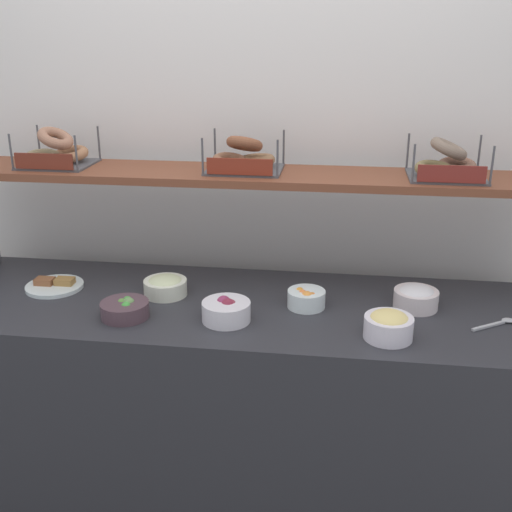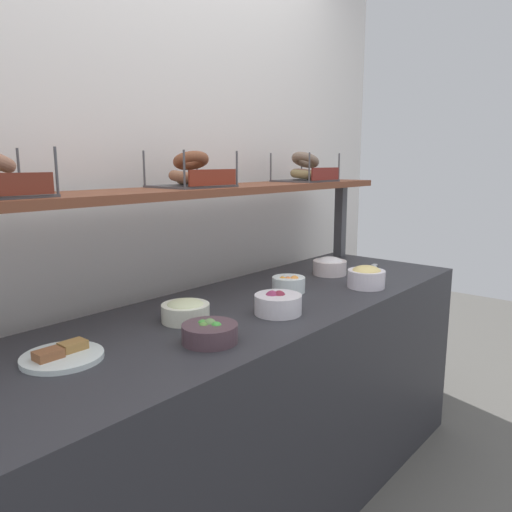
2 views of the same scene
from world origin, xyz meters
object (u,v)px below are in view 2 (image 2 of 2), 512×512
at_px(bowl_egg_salad, 366,277).
at_px(bagel_basket_poppy, 305,172).
at_px(serving_spoon_near_plate, 375,267).
at_px(serving_plate_white, 62,356).
at_px(bowl_fruit_salad, 289,284).
at_px(bowl_beet_salad, 278,303).
at_px(bowl_scallion_spread, 185,310).
at_px(bagel_basket_cinnamon_raisin, 192,175).
at_px(bowl_veggie_mix, 210,332).
at_px(bowl_cream_cheese, 330,266).

bearing_deg(bowl_egg_salad, bagel_basket_poppy, 66.44).
bearing_deg(bagel_basket_poppy, serving_spoon_near_plate, -60.49).
bearing_deg(bagel_basket_poppy, serving_plate_white, -171.38).
bearing_deg(bowl_fruit_salad, bowl_beet_salad, -150.79).
height_order(bowl_scallion_spread, bagel_basket_cinnamon_raisin, bagel_basket_cinnamon_raisin).
distance_m(serving_spoon_near_plate, bagel_basket_poppy, 0.59).
bearing_deg(serving_plate_white, bagel_basket_cinnamon_raisin, 18.72).
distance_m(bowl_veggie_mix, bowl_cream_cheese, 1.03).
bearing_deg(bagel_basket_cinnamon_raisin, bowl_veggie_mix, -128.09).
height_order(bowl_beet_salad, serving_spoon_near_plate, bowl_beet_salad).
distance_m(bowl_fruit_salad, bagel_basket_cinnamon_raisin, 0.59).
bearing_deg(bowl_scallion_spread, bowl_veggie_mix, -113.05).
relative_size(bowl_scallion_spread, bagel_basket_poppy, 0.57).
height_order(bowl_egg_salad, bowl_veggie_mix, bowl_egg_salad).
xyz_separation_m(bowl_veggie_mix, bowl_beet_salad, (0.35, 0.02, 0.01)).
xyz_separation_m(bowl_beet_salad, bowl_scallion_spread, (-0.27, 0.19, -0.00)).
bearing_deg(bowl_egg_salad, serving_spoon_near_plate, 21.63).
distance_m(bowl_egg_salad, bowl_veggie_mix, 0.90).
height_order(bowl_beet_salad, bagel_basket_poppy, bagel_basket_poppy).
bearing_deg(bagel_basket_cinnamon_raisin, bowl_fruit_salad, -46.41).
relative_size(bowl_fruit_salad, bagel_basket_poppy, 0.48).
bearing_deg(bowl_egg_salad, bowl_veggie_mix, 177.62).
bearing_deg(bowl_egg_salad, bowl_cream_cheese, 66.23).
bearing_deg(bowl_cream_cheese, bowl_egg_salad, -113.77).
height_order(serving_spoon_near_plate, bagel_basket_poppy, bagel_basket_poppy).
xyz_separation_m(bowl_fruit_salad, serving_spoon_near_plate, (0.66, -0.05, -0.03)).
relative_size(bowl_veggie_mix, bowl_fruit_salad, 1.24).
distance_m(serving_spoon_near_plate, bagel_basket_cinnamon_raisin, 1.09).
relative_size(serving_plate_white, bagel_basket_poppy, 0.77).
distance_m(bowl_beet_salad, bowl_scallion_spread, 0.32).
relative_size(bowl_egg_salad, bowl_scallion_spread, 0.98).
height_order(bowl_egg_salad, bowl_scallion_spread, bowl_egg_salad).
bearing_deg(serving_plate_white, bowl_scallion_spread, -0.49).
bearing_deg(bowl_scallion_spread, bowl_egg_salad, -16.64).
xyz_separation_m(bowl_egg_salad, serving_spoon_near_plate, (0.38, 0.15, -0.04)).
xyz_separation_m(bowl_egg_salad, bagel_basket_poppy, (0.20, 0.47, 0.43)).
height_order(bowl_egg_salad, bagel_basket_poppy, bagel_basket_poppy).
height_order(bowl_beet_salad, serving_plate_white, bowl_beet_salad).
bearing_deg(bowl_scallion_spread, bowl_fruit_salad, -4.04).
relative_size(bowl_scallion_spread, serving_spoon_near_plate, 1.02).
distance_m(bowl_egg_salad, bowl_fruit_salad, 0.35).
bearing_deg(bagel_basket_poppy, bowl_beet_salad, -151.23).
bearing_deg(bowl_fruit_salad, serving_plate_white, 177.57).
distance_m(bowl_egg_salad, serving_plate_white, 1.28).
distance_m(bowl_egg_salad, bowl_beet_salad, 0.55).
bearing_deg(bagel_basket_poppy, bowl_scallion_spread, -167.51).
height_order(bowl_scallion_spread, bowl_cream_cheese, bowl_cream_cheese).
bearing_deg(bagel_basket_poppy, bowl_veggie_mix, -158.70).
relative_size(bowl_scallion_spread, serving_plate_white, 0.74).
height_order(bowl_egg_salad, bagel_basket_cinnamon_raisin, bagel_basket_cinnamon_raisin).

